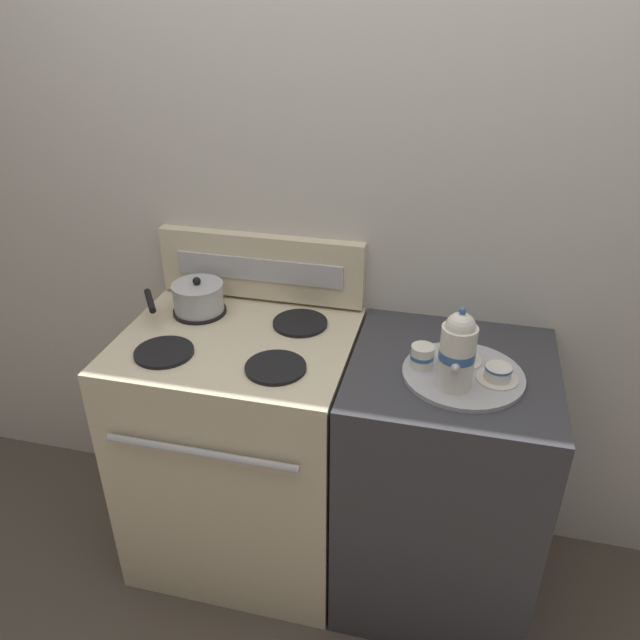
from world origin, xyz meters
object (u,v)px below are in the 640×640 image
object	(u,v)px
stove	(243,449)
creamer_jug	(422,356)
saucepan	(197,297)
teacup_left	(498,373)
teacup_right	(462,354)
serving_tray	(463,375)
teapot	(457,351)

from	to	relation	value
stove	creamer_jug	distance (m)	0.79
saucepan	teacup_left	bearing A→B (deg)	-11.14
creamer_jug	teacup_right	bearing A→B (deg)	26.16
serving_tray	teacup_right	world-z (taller)	teacup_right
teacup_left	teacup_right	distance (m)	0.13
serving_tray	teacup_left	bearing A→B (deg)	-7.87
saucepan	teacup_left	distance (m)	1.02
stove	teapot	bearing A→B (deg)	-9.75
saucepan	creamer_jug	world-z (taller)	saucepan
saucepan	serving_tray	size ratio (longest dim) A/B	0.77
serving_tray	teapot	distance (m)	0.14
stove	saucepan	size ratio (longest dim) A/B	3.43
creamer_jug	saucepan	bearing A→B (deg)	167.48
teacup_left	teacup_right	bearing A→B (deg)	142.08
serving_tray	teacup_left	size ratio (longest dim) A/B	2.99
saucepan	teapot	size ratio (longest dim) A/B	1.10
teacup_right	creamer_jug	xyz separation A→B (m)	(-0.12, -0.06, 0.01)
stove	serving_tray	bearing A→B (deg)	-3.78
teapot	serving_tray	bearing A→B (deg)	70.57
serving_tray	teacup_right	xyz separation A→B (m)	(-0.01, 0.07, 0.03)
saucepan	stove	bearing A→B (deg)	-36.60
serving_tray	stove	bearing A→B (deg)	176.22
creamer_jug	stove	bearing A→B (deg)	176.40
teapot	teacup_right	distance (m)	0.17
stove	serving_tray	distance (m)	0.86
creamer_jug	teacup_left	bearing A→B (deg)	-6.07
teacup_left	serving_tray	bearing A→B (deg)	172.13
teapot	creamer_jug	world-z (taller)	teapot
teacup_right	creamer_jug	bearing A→B (deg)	-153.84
serving_tray	creamer_jug	bearing A→B (deg)	175.32
saucepan	creamer_jug	xyz separation A→B (m)	(0.78, -0.17, -0.01)
saucepan	serving_tray	distance (m)	0.93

